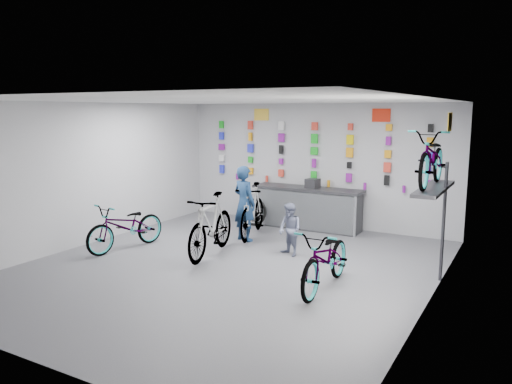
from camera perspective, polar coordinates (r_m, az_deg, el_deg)
The scene contains 21 objects.
floor at distance 9.20m, azimuth -3.19°, elevation -8.62°, with size 8.00×8.00×0.00m, color #4B4B4F.
ceiling at distance 8.76m, azimuth -3.37°, elevation 10.40°, with size 8.00×8.00×0.00m, color white.
wall_back at distance 12.38m, azimuth 6.76°, elevation 3.09°, with size 7.00×7.00×0.00m, color #ABABAE.
wall_front at distance 5.96m, azimuth -24.57°, elevation -4.48°, with size 7.00×7.00×0.00m, color #ABABAE.
wall_left at distance 11.13m, azimuth -18.65°, elevation 1.96°, with size 8.00×8.00×0.00m, color #ABABAE.
wall_right at distance 7.59m, azimuth 19.59°, elevation -1.34°, with size 8.00×8.00×0.00m, color #ABABAE.
counter at distance 12.12m, azimuth 5.83°, elevation -1.88°, with size 2.70×0.66×1.00m.
merch_wall at distance 12.31m, azimuth 6.47°, elevation 4.52°, with size 5.57×0.08×1.56m.
wall_bracket at distance 8.79m, azimuth 19.84°, elevation -0.19°, with size 0.39×1.90×2.00m.
sign_left at distance 12.94m, azimuth 0.63°, elevation 8.84°, with size 0.42×0.02×0.30m, color gold.
sign_right at distance 11.77m, azimuth 14.12°, elevation 8.51°, with size 0.42×0.02×0.30m, color red.
sign_side at distance 8.66m, azimuth 21.27°, elevation 7.49°, with size 0.02×0.40×0.30m, color gold.
bike_left at distance 10.57m, azimuth -14.62°, elevation -3.79°, with size 0.65×1.86×0.98m, color gray.
bike_center at distance 9.81m, azimuth -5.16°, elevation -3.79°, with size 0.57×2.03×1.22m, color gray.
bike_right at distance 8.06m, azimuth 8.04°, elevation -7.54°, with size 0.67×1.93×1.02m, color gray.
bike_service at distance 11.27m, azimuth -0.40°, elevation -2.11°, with size 0.56×1.99×1.20m, color gray.
bike_wall at distance 8.73m, azimuth 19.55°, elevation 3.66°, with size 0.63×1.80×0.95m, color gray.
clerk at distance 10.87m, azimuth -1.34°, elevation -1.31°, with size 0.60×0.40×1.65m, color #142C4D.
customer at distance 9.82m, azimuth 3.89°, elevation -4.32°, with size 0.51×0.39×1.04m, color slate.
spare_wheel at distance 12.37m, azimuth -0.18°, elevation -2.31°, with size 0.69×0.20×0.68m.
register at distance 11.97m, azimuth 6.49°, elevation 1.00°, with size 0.28×0.30×0.22m, color black.
Camera 1 is at (4.73, -7.37, 2.84)m, focal length 35.00 mm.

